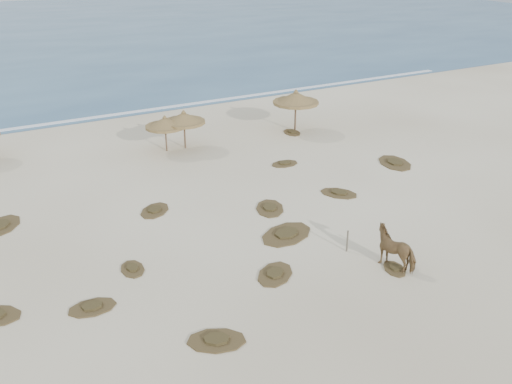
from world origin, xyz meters
The scene contains 22 objects.
ground centered at (0.00, 0.00, 0.00)m, with size 160.00×160.00×0.00m, color #FCF3CF.
ocean centered at (0.00, 75.00, 0.00)m, with size 200.00×100.00×0.01m, color #275276.
foam_line centered at (0.00, 26.00, 0.00)m, with size 70.00×0.60×0.01m, color white.
palapa_3 centered at (2.97, 16.03, 2.04)m, with size 3.07×3.07×2.63m.
palapa_4 centered at (1.68, 16.11, 1.89)m, with size 2.92×2.92×2.43m.
palapa_5 centered at (11.39, 15.63, 2.39)m, with size 3.46×3.46×3.08m.
horse centered at (5.04, -2.25, 0.86)m, with size 0.93×2.04×1.72m, color olive.
fence_post_near centered at (5.08, -1.69, 0.54)m, with size 0.08×0.08×1.08m, color brown.
fence_post_far centered at (4.00, -0.25, 0.52)m, with size 0.08×0.08×1.03m, color brown.
scrub_2 centered at (-4.90, 2.89, 0.05)m, with size 1.13×1.60×0.16m.
scrub_3 centered at (3.18, 5.18, 0.05)m, with size 2.27×2.61×0.16m.
scrub_4 centered at (7.45, 4.99, 0.05)m, with size 2.30×2.48×0.16m.
scrub_5 centered at (13.27, 7.03, 0.05)m, with size 2.58×3.23×0.16m.
scrub_6 centered at (-9.28, 9.82, 0.05)m, with size 2.76×2.96×0.16m.
scrub_7 centered at (7.20, 10.25, 0.05)m, with size 1.79×1.18×0.16m.
scrub_9 centered at (0.17, -0.39, 0.05)m, with size 2.49×2.39×0.16m.
scrub_10 centered at (10.92, 15.27, 0.05)m, with size 1.41×1.90×0.16m.
scrub_11 centered at (-3.80, -3.08, 0.05)m, with size 2.49×2.15×0.16m.
scrub_12 centered at (4.82, -2.49, 0.05)m, with size 1.25×1.55×0.16m.
scrub_13 centered at (-2.13, 7.82, 0.05)m, with size 2.32×2.35×0.16m.
scrub_14 centered at (-7.09, 0.97, 0.05)m, with size 1.91×1.31×0.16m.
scrub_15 centered at (2.44, 2.37, 0.05)m, with size 3.39×2.79×0.16m.
Camera 1 is at (-10.34, -17.73, 12.85)m, focal length 40.00 mm.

